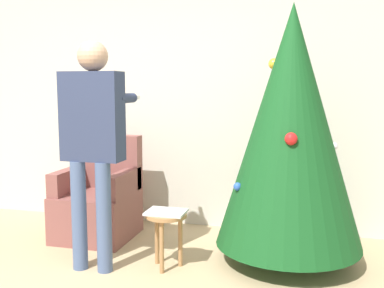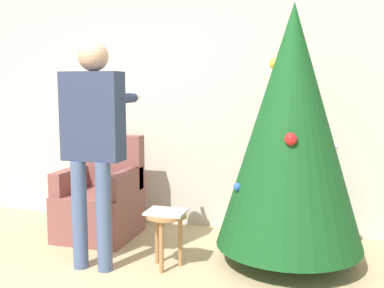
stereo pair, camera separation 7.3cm
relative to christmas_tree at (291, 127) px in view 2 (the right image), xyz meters
name	(u,v)px [view 2 (the right image)]	position (x,y,z in m)	size (l,w,h in m)	color
wall_back	(184,97)	(-1.16, 0.84, 0.21)	(8.00, 0.06, 2.70)	beige
christmas_tree	(291,127)	(0.00, 0.00, 0.00)	(1.19, 1.19, 2.12)	brown
armchair	(101,201)	(-1.82, 0.21, -0.79)	(0.69, 0.69, 0.98)	brown
person_standing	(93,132)	(-1.50, -0.51, -0.03)	(0.49, 0.57, 1.81)	#475B84
side_stool	(166,224)	(-0.94, -0.37, -0.78)	(0.33, 0.33, 0.45)	#A37547
laptop	(166,212)	(-0.94, -0.37, -0.68)	(0.31, 0.24, 0.02)	silver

